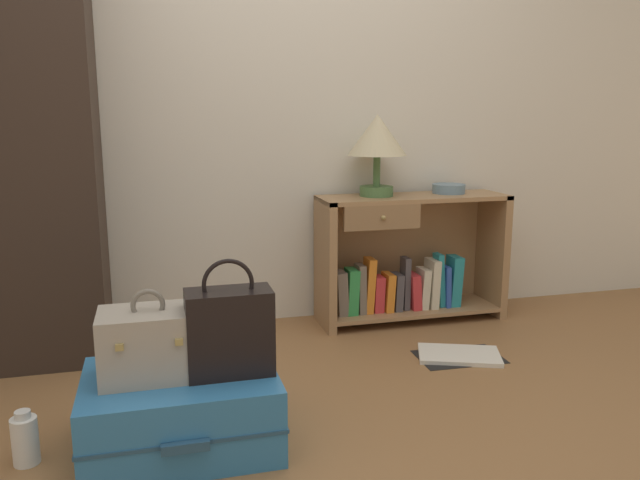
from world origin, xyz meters
The scene contains 10 objects.
ground_plane centered at (0.00, 0.00, 0.00)m, with size 9.00×9.00×0.00m, color olive.
back_wall centered at (0.00, 1.50, 1.30)m, with size 6.40×0.10×2.60m, color silver.
bookshelf centered at (0.77, 1.28, 0.30)m, with size 0.98×0.32×0.66m.
table_lamp centered at (0.61, 1.30, 0.95)m, with size 0.30×0.30×0.41m.
bowl centered at (1.01, 1.30, 0.68)m, with size 0.17×0.17×0.05m, color slate.
suitcase_large centered at (-0.44, 0.24, 0.13)m, with size 0.62×0.48×0.25m.
train_case centered at (-0.53, 0.25, 0.36)m, with size 0.31×0.22×0.29m.
handbag centered at (-0.28, 0.21, 0.40)m, with size 0.27×0.14×0.38m.
bottle centered at (-0.92, 0.26, 0.08)m, with size 0.08×0.08×0.18m.
open_book_on_floor centered at (0.80, 0.70, 0.01)m, with size 0.41×0.34×0.02m.
Camera 1 is at (-0.50, -1.72, 1.08)m, focal length 35.48 mm.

